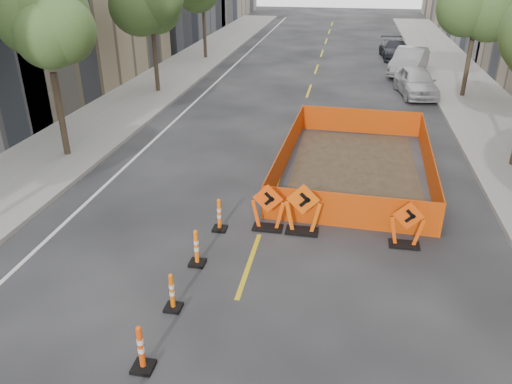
% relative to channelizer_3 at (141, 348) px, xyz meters
% --- Properties ---
extents(ground_plane, '(140.00, 140.00, 0.00)m').
position_rel_channelizer_3_xyz_m(ground_plane, '(1.33, -0.13, -0.52)').
color(ground_plane, black).
extents(sidewalk_left, '(4.00, 90.00, 0.15)m').
position_rel_channelizer_3_xyz_m(sidewalk_left, '(-7.67, 11.87, -0.45)').
color(sidewalk_left, gray).
rests_on(sidewalk_left, ground).
extents(tree_l_b, '(2.80, 2.80, 5.95)m').
position_rel_channelizer_3_xyz_m(tree_l_b, '(-7.07, 9.87, 4.00)').
color(tree_l_b, '#382B1E').
rests_on(tree_l_b, ground).
extents(tree_l_c, '(2.80, 2.80, 5.95)m').
position_rel_channelizer_3_xyz_m(tree_l_c, '(-7.07, 19.87, 4.00)').
color(tree_l_c, '#382B1E').
rests_on(tree_l_c, ground).
extents(tree_r_c, '(2.80, 2.80, 5.95)m').
position_rel_channelizer_3_xyz_m(tree_r_c, '(9.73, 21.87, 4.00)').
color(tree_r_c, '#382B1E').
rests_on(tree_r_c, ground).
extents(channelizer_3, '(0.41, 0.41, 1.04)m').
position_rel_channelizer_3_xyz_m(channelizer_3, '(0.00, 0.00, 0.00)').
color(channelizer_3, '#E44109').
rests_on(channelizer_3, ground).
extents(channelizer_4, '(0.37, 0.37, 0.95)m').
position_rel_channelizer_3_xyz_m(channelizer_4, '(-0.01, 1.81, -0.05)').
color(channelizer_4, '#DB5A09').
rests_on(channelizer_4, ground).
extents(channelizer_5, '(0.40, 0.40, 1.01)m').
position_rel_channelizer_3_xyz_m(channelizer_5, '(0.01, 3.63, -0.02)').
color(channelizer_5, '#FF660A').
rests_on(channelizer_5, ground).
extents(channelizer_6, '(0.39, 0.39, 0.99)m').
position_rel_channelizer_3_xyz_m(channelizer_6, '(0.15, 5.44, -0.02)').
color(channelizer_6, '#FF660A').
rests_on(channelizer_6, ground).
extents(chevron_sign_left, '(0.97, 0.59, 1.44)m').
position_rel_channelizer_3_xyz_m(chevron_sign_left, '(1.51, 5.75, 0.20)').
color(chevron_sign_left, '#FF4D0A').
rests_on(chevron_sign_left, ground).
extents(chevron_sign_center, '(1.08, 0.70, 1.54)m').
position_rel_channelizer_3_xyz_m(chevron_sign_center, '(2.50, 5.73, 0.25)').
color(chevron_sign_center, '#FF5C0A').
rests_on(chevron_sign_center, ground).
extents(chevron_sign_right, '(0.91, 0.55, 1.37)m').
position_rel_channelizer_3_xyz_m(chevron_sign_right, '(5.33, 5.51, 0.16)').
color(chevron_sign_right, '#F84B0A').
rests_on(chevron_sign_right, ground).
extents(safety_fence, '(5.45, 8.89, 1.09)m').
position_rel_channelizer_3_xyz_m(safety_fence, '(3.97, 10.58, 0.02)').
color(safety_fence, '#D9560B').
rests_on(safety_fence, ground).
extents(parked_car_near, '(2.38, 4.68, 1.53)m').
position_rel_channelizer_3_xyz_m(parked_car_near, '(7.21, 21.95, 0.24)').
color(parked_car_near, silver).
rests_on(parked_car_near, ground).
extents(parked_car_mid, '(3.08, 5.37, 1.67)m').
position_rel_channelizer_3_xyz_m(parked_car_mid, '(7.32, 27.33, 0.32)').
color(parked_car_mid, gray).
rests_on(parked_car_mid, ground).
extents(parked_car_far, '(2.23, 4.79, 1.35)m').
position_rel_channelizer_3_xyz_m(parked_car_far, '(6.77, 32.81, 0.16)').
color(parked_car_far, black).
rests_on(parked_car_far, ground).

